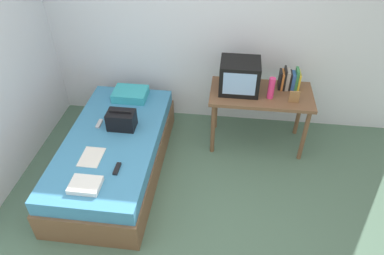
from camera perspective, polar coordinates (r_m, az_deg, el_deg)
The scene contains 14 objects.
ground_plane at distance 3.59m, azimuth -1.06°, elevation -16.72°, with size 8.00×8.00×0.00m, color #4C6B56.
wall_back at distance 4.36m, azimuth 2.47°, elevation 16.29°, with size 5.20×0.10×2.60m, color silver.
bed at distance 4.07m, azimuth -12.22°, elevation -4.15°, with size 1.00×2.00×0.50m.
desk at distance 4.20m, azimuth 10.87°, elevation 4.43°, with size 1.16×0.60×0.73m.
tv at distance 4.06m, azimuth 7.60°, elevation 8.14°, with size 0.44×0.39×0.36m.
water_bottle at distance 4.01m, azimuth 12.53°, elevation 6.16°, with size 0.07×0.07×0.25m, color #E53372.
book_row at distance 4.24m, azimuth 15.26°, elevation 7.38°, with size 0.23×0.17×0.25m.
picture_frame at distance 4.03m, azimuth 16.01°, elevation 4.72°, with size 0.11×0.02×0.13m, color olive.
pillow at distance 4.45m, azimuth -9.80°, elevation 5.27°, with size 0.40×0.31×0.11m, color #33A8B7.
handbag at distance 3.95m, azimuth -11.19°, elevation 1.19°, with size 0.30×0.20×0.23m.
magazine at distance 3.71m, azimuth -15.75°, elevation -4.56°, with size 0.21×0.29×0.01m, color white.
remote_dark at distance 3.52m, azimuth -11.88°, elevation -6.44°, with size 0.04×0.16×0.02m, color black.
remote_silver at distance 4.11m, azimuth -14.58°, elevation 0.61°, with size 0.04×0.14×0.02m, color #B7B7BC.
folded_towel at distance 3.42m, azimuth -16.66°, elevation -8.79°, with size 0.28×0.22×0.05m, color white.
Camera 1 is at (0.31, -2.02, 2.95)m, focal length 33.41 mm.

